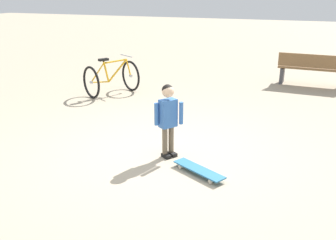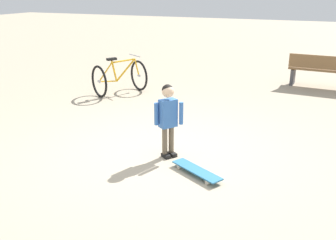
# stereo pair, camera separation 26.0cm
# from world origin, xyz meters

# --- Properties ---
(ground_plane) EXTENTS (50.00, 50.00, 0.00)m
(ground_plane) POSITION_xyz_m (0.00, 0.00, 0.00)
(ground_plane) COLOR tan
(child_person) EXTENTS (0.37, 0.28, 1.06)m
(child_person) POSITION_xyz_m (0.16, -0.15, 0.66)
(child_person) COLOR brown
(child_person) RESTS_ON ground
(skateboard) EXTENTS (0.78, 0.55, 0.07)m
(skateboard) POSITION_xyz_m (0.73, -0.55, 0.06)
(skateboard) COLOR teal
(skateboard) RESTS_ON ground
(bicycle_far) EXTENTS (1.16, 1.28, 0.85)m
(bicycle_far) POSITION_xyz_m (-2.19, 2.57, 0.38)
(bicycle_far) COLOR black
(bicycle_far) RESTS_ON ground
(street_bench) EXTENTS (1.62, 0.53, 0.80)m
(street_bench) POSITION_xyz_m (2.03, 4.97, 0.42)
(street_bench) COLOR brown
(street_bench) RESTS_ON ground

